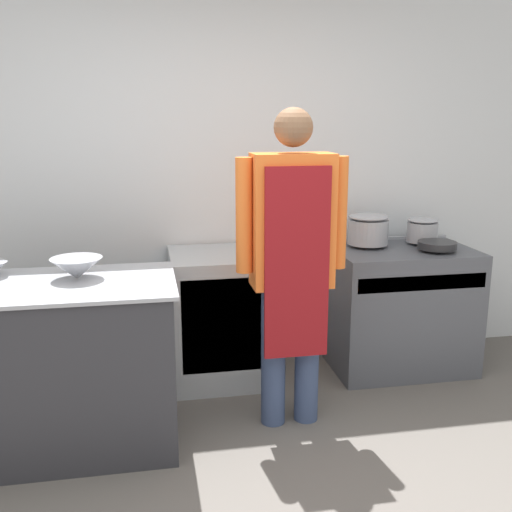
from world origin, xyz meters
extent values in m
cube|color=silver|center=(0.00, 2.12, 1.35)|extent=(8.00, 0.05, 2.70)
cube|color=#2D2D33|center=(-1.04, 1.06, 0.45)|extent=(1.31, 0.70, 0.90)
cube|color=#9EA0A8|center=(-1.04, 1.06, 0.91)|extent=(1.36, 0.73, 0.02)
cube|color=#4C4F56|center=(1.24, 1.72, 0.43)|extent=(0.96, 0.66, 0.86)
cube|color=#9EA0A8|center=(1.24, 1.40, 0.71)|extent=(0.88, 0.03, 0.10)
cube|color=#9EA0A8|center=(1.24, 2.03, 0.87)|extent=(0.96, 0.03, 0.02)
cube|color=#A8ADB2|center=(-0.05, 1.76, 0.44)|extent=(0.61, 0.63, 0.87)
cube|color=silver|center=(-0.05, 1.46, 0.48)|extent=(0.52, 0.02, 0.61)
cylinder|color=#38476B|center=(0.19, 1.09, 0.41)|extent=(0.14, 0.14, 0.83)
cylinder|color=#38476B|center=(0.39, 1.09, 0.41)|extent=(0.14, 0.14, 0.83)
cube|color=orange|center=(0.29, 1.09, 1.20)|extent=(0.44, 0.22, 0.73)
cube|color=maroon|center=(0.29, 0.96, 0.98)|extent=(0.35, 0.02, 1.05)
cylinder|color=orange|center=(0.02, 1.09, 1.23)|extent=(0.09, 0.09, 0.62)
cylinder|color=orange|center=(0.56, 1.09, 1.23)|extent=(0.09, 0.09, 0.62)
sphere|color=brown|center=(0.29, 1.09, 1.70)|extent=(0.21, 0.21, 0.21)
cone|color=#9EA0A8|center=(-0.87, 1.13, 0.97)|extent=(0.27, 0.27, 0.11)
cylinder|color=#9EA0A8|center=(1.02, 1.83, 0.97)|extent=(0.28, 0.28, 0.17)
ellipsoid|color=#9EA0A8|center=(1.02, 1.83, 1.07)|extent=(0.27, 0.27, 0.05)
cylinder|color=#262628|center=(1.43, 1.60, 0.91)|extent=(0.26, 0.26, 0.05)
cylinder|color=#9EA0A8|center=(1.43, 1.83, 0.95)|extent=(0.22, 0.22, 0.14)
ellipsoid|color=#9EA0A8|center=(1.43, 1.83, 1.04)|extent=(0.21, 0.21, 0.04)
camera|label=1|loc=(-0.50, -2.05, 1.76)|focal=42.00mm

